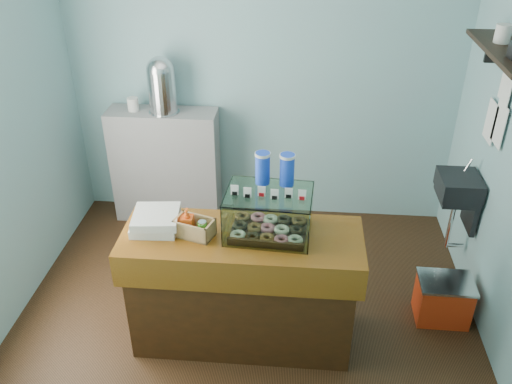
# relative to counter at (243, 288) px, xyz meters

# --- Properties ---
(ground) EXTENTS (3.50, 3.50, 0.00)m
(ground) POSITION_rel_counter_xyz_m (0.00, 0.25, -0.46)
(ground) COLOR black
(ground) RESTS_ON ground
(room_shell) EXTENTS (3.54, 3.04, 2.82)m
(room_shell) POSITION_rel_counter_xyz_m (0.03, 0.26, 1.25)
(room_shell) COLOR #80B8BB
(room_shell) RESTS_ON ground
(counter) EXTENTS (1.60, 0.60, 0.90)m
(counter) POSITION_rel_counter_xyz_m (0.00, 0.00, 0.00)
(counter) COLOR #3D1E0B
(counter) RESTS_ON ground
(back_shelf) EXTENTS (1.00, 0.32, 1.10)m
(back_shelf) POSITION_rel_counter_xyz_m (-0.90, 1.57, 0.09)
(back_shelf) COLOR gray
(back_shelf) RESTS_ON ground
(display_case) EXTENTS (0.58, 0.44, 0.52)m
(display_case) POSITION_rel_counter_xyz_m (0.18, 0.08, 0.61)
(display_case) COLOR #311A0E
(display_case) RESTS_ON counter
(condiment_crate) EXTENTS (0.28, 0.22, 0.19)m
(condiment_crate) POSITION_rel_counter_xyz_m (-0.32, -0.02, 0.51)
(condiment_crate) COLOR tan
(condiment_crate) RESTS_ON counter
(pastry_boxes) EXTENTS (0.33, 0.33, 0.12)m
(pastry_boxes) POSITION_rel_counter_xyz_m (-0.58, 0.04, 0.50)
(pastry_boxes) COLOR silver
(pastry_boxes) RESTS_ON counter
(coffee_urn) EXTENTS (0.28, 0.28, 0.51)m
(coffee_urn) POSITION_rel_counter_xyz_m (-0.87, 1.56, 0.91)
(coffee_urn) COLOR silver
(coffee_urn) RESTS_ON back_shelf
(red_cooler) EXTENTS (0.40, 0.31, 0.35)m
(red_cooler) POSITION_rel_counter_xyz_m (1.49, 0.32, -0.28)
(red_cooler) COLOR red
(red_cooler) RESTS_ON ground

